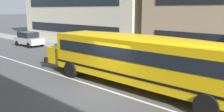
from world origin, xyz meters
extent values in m
plane|color=#4C4C4F|center=(0.00, 0.00, 0.00)|extent=(400.00, 400.00, 0.00)
cube|color=gray|center=(0.00, 7.50, 0.01)|extent=(120.00, 3.00, 0.01)
cube|color=silver|center=(0.00, 0.00, 0.00)|extent=(110.00, 0.16, 0.01)
cube|color=yellow|center=(0.80, 1.50, 1.62)|extent=(11.15, 2.67, 2.22)
cube|color=yellow|center=(-5.57, 1.42, 1.06)|extent=(1.64, 2.14, 1.11)
cube|color=black|center=(-6.38, 1.41, 0.69)|extent=(0.23, 2.53, 0.36)
cube|color=black|center=(0.80, 1.50, 2.02)|extent=(10.48, 2.70, 0.65)
cube|color=black|center=(0.80, 1.50, 0.96)|extent=(11.17, 2.70, 0.12)
ellipsoid|color=yellow|center=(0.80, 1.50, 2.73)|extent=(10.70, 2.46, 0.36)
cylinder|color=red|center=(-2.78, 2.90, 1.51)|extent=(0.45, 0.45, 0.03)
cylinder|color=black|center=(-3.41, 0.18, 0.51)|extent=(1.01, 0.30, 1.01)
cylinder|color=black|center=(-3.44, 2.71, 0.51)|extent=(1.01, 0.30, 1.01)
cylinder|color=black|center=(5.04, 0.29, 0.51)|extent=(1.01, 0.30, 1.01)
cube|color=#B7BABF|center=(-17.39, 4.85, 0.65)|extent=(3.95, 1.82, 0.70)
cube|color=black|center=(-17.54, 4.84, 1.32)|extent=(2.25, 1.63, 0.64)
cylinder|color=black|center=(-16.11, 5.74, 0.30)|extent=(0.61, 0.20, 0.60)
cylinder|color=black|center=(-16.06, 4.04, 0.30)|extent=(0.61, 0.20, 0.60)
cylinder|color=black|center=(-18.71, 5.66, 0.30)|extent=(0.61, 0.20, 0.60)
cylinder|color=black|center=(-18.66, 3.96, 0.30)|extent=(0.61, 0.20, 0.60)
cube|color=#195B66|center=(-8.94, 4.86, 0.65)|extent=(3.94, 1.80, 0.70)
cube|color=black|center=(-9.09, 4.86, 1.32)|extent=(2.24, 1.61, 0.64)
cylinder|color=black|center=(-7.66, 5.74, 0.30)|extent=(0.60, 0.19, 0.60)
cylinder|color=black|center=(-7.62, 4.04, 0.30)|extent=(0.60, 0.19, 0.60)
cylinder|color=black|center=(-10.26, 5.68, 0.30)|extent=(0.60, 0.19, 0.60)
cylinder|color=black|center=(-10.22, 3.98, 0.30)|extent=(0.60, 0.19, 0.60)
cube|color=black|center=(-15.51, 8.98, 1.92)|extent=(16.96, 0.04, 1.10)
cube|color=black|center=(-15.51, 8.98, 5.12)|extent=(16.96, 0.04, 1.10)
camera|label=1|loc=(8.11, -8.50, 4.22)|focal=37.34mm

